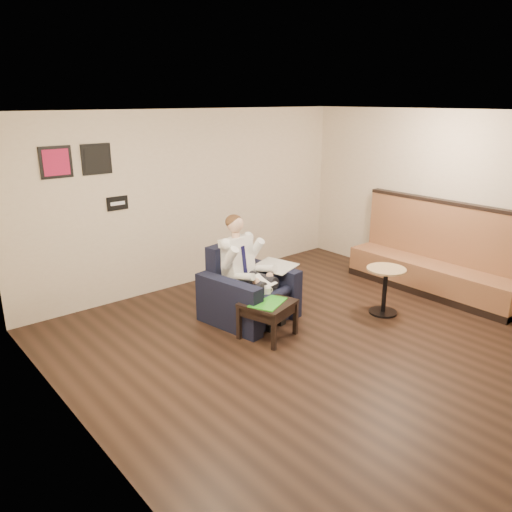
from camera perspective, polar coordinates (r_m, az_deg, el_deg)
ground at (r=6.43m, az=8.26°, el=-9.91°), size 6.00×6.00×0.00m
wall_back at (r=8.15m, az=-7.22°, el=6.50°), size 6.00×0.02×2.80m
wall_left at (r=4.26m, az=-19.13°, el=-4.78°), size 0.02×6.00×2.80m
wall_right at (r=8.36m, az=22.67°, el=5.56°), size 0.02×6.00×2.80m
ceiling at (r=5.71m, az=9.52°, el=15.87°), size 6.00×6.00×0.02m
seating_sign at (r=7.51m, az=-15.56°, el=5.83°), size 0.32×0.02×0.20m
art_print_left at (r=7.13m, az=-21.89°, el=9.91°), size 0.42×0.03×0.42m
art_print_right at (r=7.32m, az=-17.77°, el=10.50°), size 0.42×0.03×0.42m
armchair at (r=6.86m, az=-0.76°, el=-3.26°), size 1.21×1.21×1.01m
seated_man at (r=6.72m, az=0.08°, el=-2.03°), size 0.82×1.09×1.39m
lap_papers at (r=6.67m, az=0.80°, el=-2.82°), size 0.30×0.38×0.01m
newspaper at (r=7.04m, az=2.17°, el=-1.14°), size 0.55×0.63×0.01m
side_table at (r=6.45m, az=1.34°, el=-7.22°), size 0.73×0.73×0.48m
green_folder at (r=6.32m, az=1.36°, el=-5.33°), size 0.58×0.51×0.01m
coffee_mug at (r=6.55m, az=1.33°, el=-4.04°), size 0.11×0.11×0.10m
smartphone at (r=6.48m, az=0.34°, el=-4.72°), size 0.16×0.09×0.01m
banquette at (r=8.26m, az=19.64°, el=0.78°), size 0.66×2.76×1.41m
cafe_table at (r=7.32m, az=14.48°, el=-3.88°), size 0.72×0.72×0.68m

